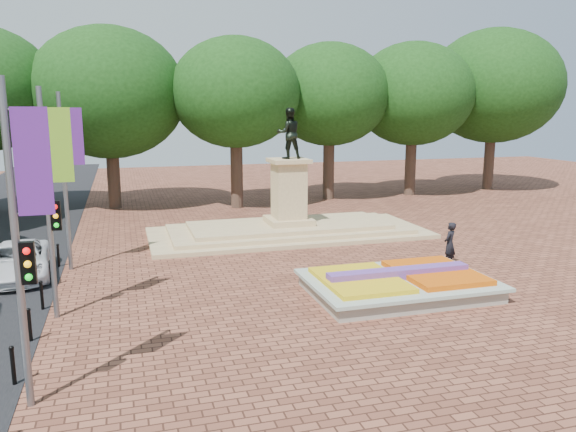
# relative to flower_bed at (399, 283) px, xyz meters

# --- Properties ---
(ground) EXTENTS (90.00, 90.00, 0.00)m
(ground) POSITION_rel_flower_bed_xyz_m (-1.03, 2.00, -0.38)
(ground) COLOR brown
(ground) RESTS_ON ground
(flower_bed) EXTENTS (6.30, 4.30, 0.91)m
(flower_bed) POSITION_rel_flower_bed_xyz_m (0.00, 0.00, 0.00)
(flower_bed) COLOR gray
(flower_bed) RESTS_ON ground
(monument) EXTENTS (14.00, 6.00, 6.40)m
(monument) POSITION_rel_flower_bed_xyz_m (-1.03, 10.00, 0.50)
(monument) COLOR tan
(monument) RESTS_ON ground
(tree_row_back) EXTENTS (44.80, 8.80, 10.43)m
(tree_row_back) POSITION_rel_flower_bed_xyz_m (1.31, 20.00, 6.29)
(tree_row_back) COLOR #3D2A21
(tree_row_back) RESTS_ON ground
(banner_poles) EXTENTS (0.88, 11.17, 7.00)m
(banner_poles) POSITION_rel_flower_bed_xyz_m (-11.10, 0.69, 3.50)
(banner_poles) COLOR slate
(banner_poles) RESTS_ON ground
(bollard_row) EXTENTS (0.12, 13.12, 0.98)m
(bollard_row) POSITION_rel_flower_bed_xyz_m (-11.73, 0.50, 0.15)
(bollard_row) COLOR black
(bollard_row) RESTS_ON ground
(van) EXTENTS (2.60, 4.94, 1.33)m
(van) POSITION_rel_flower_bed_xyz_m (-13.03, 5.88, 0.29)
(van) COLOR silver
(van) RESTS_ON ground
(pedestrian) EXTENTS (0.80, 0.74, 1.83)m
(pedestrian) POSITION_rel_flower_bed_xyz_m (3.62, 2.59, 0.54)
(pedestrian) COLOR black
(pedestrian) RESTS_ON ground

